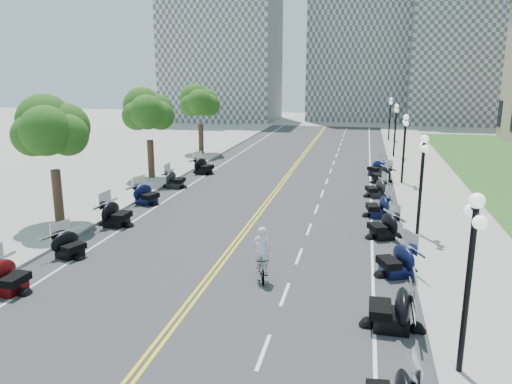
# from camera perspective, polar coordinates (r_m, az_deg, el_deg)

# --- Properties ---
(ground) EXTENTS (160.00, 160.00, 0.00)m
(ground) POSITION_cam_1_polar(r_m,az_deg,el_deg) (23.09, -3.01, -6.75)
(ground) COLOR gray
(road) EXTENTS (16.00, 90.00, 0.01)m
(road) POSITION_cam_1_polar(r_m,az_deg,el_deg) (32.41, 1.63, -0.73)
(road) COLOR #333335
(road) RESTS_ON ground
(centerline_yellow_a) EXTENTS (0.12, 90.00, 0.00)m
(centerline_yellow_a) POSITION_cam_1_polar(r_m,az_deg,el_deg) (32.43, 1.42, -0.71)
(centerline_yellow_a) COLOR yellow
(centerline_yellow_a) RESTS_ON road
(centerline_yellow_b) EXTENTS (0.12, 90.00, 0.00)m
(centerline_yellow_b) POSITION_cam_1_polar(r_m,az_deg,el_deg) (32.39, 1.84, -0.73)
(centerline_yellow_b) COLOR yellow
(centerline_yellow_b) RESTS_ON road
(edge_line_north) EXTENTS (0.12, 90.00, 0.00)m
(edge_line_north) POSITION_cam_1_polar(r_m,az_deg,el_deg) (31.90, 13.01, -1.30)
(edge_line_north) COLOR white
(edge_line_north) RESTS_ON road
(edge_line_south) EXTENTS (0.12, 90.00, 0.00)m
(edge_line_south) POSITION_cam_1_polar(r_m,az_deg,el_deg) (34.14, -8.98, -0.14)
(edge_line_south) COLOR white
(edge_line_south) RESTS_ON road
(lane_dash_4) EXTENTS (0.12, 2.00, 0.00)m
(lane_dash_4) POSITION_cam_1_polar(r_m,az_deg,el_deg) (15.37, 0.85, -17.79)
(lane_dash_4) COLOR white
(lane_dash_4) RESTS_ON road
(lane_dash_5) EXTENTS (0.12, 2.00, 0.00)m
(lane_dash_5) POSITION_cam_1_polar(r_m,az_deg,el_deg) (18.85, 3.32, -11.57)
(lane_dash_5) COLOR white
(lane_dash_5) RESTS_ON road
(lane_dash_6) EXTENTS (0.12, 2.00, 0.00)m
(lane_dash_6) POSITION_cam_1_polar(r_m,az_deg,el_deg) (22.50, 4.94, -7.31)
(lane_dash_6) COLOR white
(lane_dash_6) RESTS_ON road
(lane_dash_7) EXTENTS (0.12, 2.00, 0.00)m
(lane_dash_7) POSITION_cam_1_polar(r_m,az_deg,el_deg) (26.25, 6.08, -4.24)
(lane_dash_7) COLOR white
(lane_dash_7) RESTS_ON road
(lane_dash_8) EXTENTS (0.12, 2.00, 0.00)m
(lane_dash_8) POSITION_cam_1_polar(r_m,az_deg,el_deg) (30.07, 6.93, -1.95)
(lane_dash_8) COLOR white
(lane_dash_8) RESTS_ON road
(lane_dash_9) EXTENTS (0.12, 2.00, 0.00)m
(lane_dash_9) POSITION_cam_1_polar(r_m,az_deg,el_deg) (33.93, 7.58, -0.18)
(lane_dash_9) COLOR white
(lane_dash_9) RESTS_ON road
(lane_dash_10) EXTENTS (0.12, 2.00, 0.00)m
(lane_dash_10) POSITION_cam_1_polar(r_m,az_deg,el_deg) (37.82, 8.10, 1.23)
(lane_dash_10) COLOR white
(lane_dash_10) RESTS_ON road
(lane_dash_11) EXTENTS (0.12, 2.00, 0.00)m
(lane_dash_11) POSITION_cam_1_polar(r_m,az_deg,el_deg) (41.73, 8.52, 2.38)
(lane_dash_11) COLOR white
(lane_dash_11) RESTS_ON road
(lane_dash_12) EXTENTS (0.12, 2.00, 0.00)m
(lane_dash_12) POSITION_cam_1_polar(r_m,az_deg,el_deg) (45.65, 8.87, 3.33)
(lane_dash_12) COLOR white
(lane_dash_12) RESTS_ON road
(lane_dash_13) EXTENTS (0.12, 2.00, 0.00)m
(lane_dash_13) POSITION_cam_1_polar(r_m,az_deg,el_deg) (49.59, 9.17, 4.13)
(lane_dash_13) COLOR white
(lane_dash_13) RESTS_ON road
(lane_dash_14) EXTENTS (0.12, 2.00, 0.00)m
(lane_dash_14) POSITION_cam_1_polar(r_m,az_deg,el_deg) (53.53, 9.42, 4.81)
(lane_dash_14) COLOR white
(lane_dash_14) RESTS_ON road
(lane_dash_15) EXTENTS (0.12, 2.00, 0.00)m
(lane_dash_15) POSITION_cam_1_polar(r_m,az_deg,el_deg) (57.49, 9.64, 5.39)
(lane_dash_15) COLOR white
(lane_dash_15) RESTS_ON road
(lane_dash_16) EXTENTS (0.12, 2.00, 0.00)m
(lane_dash_16) POSITION_cam_1_polar(r_m,az_deg,el_deg) (61.45, 9.83, 5.91)
(lane_dash_16) COLOR white
(lane_dash_16) RESTS_ON road
(lane_dash_17) EXTENTS (0.12, 2.00, 0.00)m
(lane_dash_17) POSITION_cam_1_polar(r_m,az_deg,el_deg) (65.41, 10.00, 6.36)
(lane_dash_17) COLOR white
(lane_dash_17) RESTS_ON road
(lane_dash_18) EXTENTS (0.12, 2.00, 0.00)m
(lane_dash_18) POSITION_cam_1_polar(r_m,az_deg,el_deg) (69.38, 10.15, 6.75)
(lane_dash_18) COLOR white
(lane_dash_18) RESTS_ON road
(lane_dash_19) EXTENTS (0.12, 2.00, 0.00)m
(lane_dash_19) POSITION_cam_1_polar(r_m,az_deg,el_deg) (73.35, 10.28, 7.11)
(lane_dash_19) COLOR white
(lane_dash_19) RESTS_ON road
(sidewalk_north) EXTENTS (5.00, 90.00, 0.15)m
(sidewalk_north) POSITION_cam_1_polar(r_m,az_deg,el_deg) (32.22, 20.31, -1.55)
(sidewalk_north) COLOR #9E9991
(sidewalk_north) RESTS_ON ground
(sidewalk_south) EXTENTS (5.00, 90.00, 0.15)m
(sidewalk_south) POSITION_cam_1_polar(r_m,az_deg,el_deg) (35.79, -15.12, 0.29)
(sidewalk_south) COLOR #9E9991
(sidewalk_south) RESTS_ON ground
(distant_block_a) EXTENTS (18.00, 14.00, 26.00)m
(distant_block_a) POSITION_cam_1_polar(r_m,az_deg,el_deg) (86.36, -3.88, 16.87)
(distant_block_a) COLOR gray
(distant_block_a) RESTS_ON ground
(distant_block_b) EXTENTS (16.00, 12.00, 30.00)m
(distant_block_b) POSITION_cam_1_polar(r_m,az_deg,el_deg) (89.16, 11.68, 17.82)
(distant_block_b) COLOR gray
(distant_block_b) RESTS_ON ground
(distant_block_c) EXTENTS (20.00, 14.00, 22.00)m
(distant_block_c) POSITION_cam_1_polar(r_m,az_deg,el_deg) (87.44, 23.77, 14.44)
(distant_block_c) COLOR gray
(distant_block_c) RESTS_ON ground
(street_lamp_1) EXTENTS (0.50, 1.20, 4.90)m
(street_lamp_1) POSITION_cam_1_polar(r_m,az_deg,el_deg) (14.24, 23.05, -9.92)
(street_lamp_1) COLOR black
(street_lamp_1) RESTS_ON sidewalk_north
(street_lamp_2) EXTENTS (0.50, 1.20, 4.90)m
(street_lamp_2) POSITION_cam_1_polar(r_m,az_deg,el_deg) (25.61, 18.32, 0.68)
(street_lamp_2) COLOR black
(street_lamp_2) RESTS_ON sidewalk_north
(street_lamp_3) EXTENTS (0.50, 1.20, 4.90)m
(street_lamp_3) POSITION_cam_1_polar(r_m,az_deg,el_deg) (37.37, 16.54, 4.69)
(street_lamp_3) COLOR black
(street_lamp_3) RESTS_ON sidewalk_north
(street_lamp_4) EXTENTS (0.50, 1.20, 4.90)m
(street_lamp_4) POSITION_cam_1_polar(r_m,az_deg,el_deg) (49.25, 15.61, 6.78)
(street_lamp_4) COLOR black
(street_lamp_4) RESTS_ON sidewalk_north
(street_lamp_5) EXTENTS (0.50, 1.20, 4.90)m
(street_lamp_5) POSITION_cam_1_polar(r_m,az_deg,el_deg) (61.17, 15.03, 8.05)
(street_lamp_5) COLOR black
(street_lamp_5) RESTS_ON sidewalk_north
(tree_2) EXTENTS (4.80, 4.80, 9.20)m
(tree_2) POSITION_cam_1_polar(r_m,az_deg,el_deg) (27.98, -22.28, 5.87)
(tree_2) COLOR #235619
(tree_2) RESTS_ON sidewalk_south
(tree_3) EXTENTS (4.80, 4.80, 9.20)m
(tree_3) POSITION_cam_1_polar(r_m,az_deg,el_deg) (38.41, -12.15, 8.41)
(tree_3) COLOR #235619
(tree_3) RESTS_ON sidewalk_south
(tree_4) EXTENTS (4.80, 4.80, 9.20)m
(tree_4) POSITION_cam_1_polar(r_m,az_deg,el_deg) (49.56, -6.40, 9.73)
(tree_4) COLOR #235619
(tree_4) RESTS_ON sidewalk_south
(motorcycle_n_4) EXTENTS (2.23, 2.23, 1.54)m
(motorcycle_n_4) POSITION_cam_1_polar(r_m,az_deg,el_deg) (16.82, 15.26, -12.45)
(motorcycle_n_4) COLOR black
(motorcycle_n_4) RESTS_ON road
(motorcycle_n_5) EXTENTS (2.71, 2.71, 1.43)m
(motorcycle_n_5) POSITION_cam_1_polar(r_m,az_deg,el_deg) (20.96, 15.76, -7.33)
(motorcycle_n_5) COLOR black
(motorcycle_n_5) RESTS_ON road
(motorcycle_n_6) EXTENTS (2.66, 2.66, 1.41)m
(motorcycle_n_6) POSITION_cam_1_polar(r_m,az_deg,el_deg) (25.37, 14.37, -3.60)
(motorcycle_n_6) COLOR black
(motorcycle_n_6) RESTS_ON road
(motorcycle_n_7) EXTENTS (2.32, 2.32, 1.40)m
(motorcycle_n_7) POSITION_cam_1_polar(r_m,az_deg,el_deg) (28.98, 13.83, -1.44)
(motorcycle_n_7) COLOR black
(motorcycle_n_7) RESTS_ON road
(motorcycle_n_8) EXTENTS (2.40, 2.40, 1.33)m
(motorcycle_n_8) POSITION_cam_1_polar(r_m,az_deg,el_deg) (33.59, 13.58, 0.56)
(motorcycle_n_8) COLOR black
(motorcycle_n_8) RESTS_ON road
(motorcycle_n_9) EXTENTS (2.65, 2.65, 1.38)m
(motorcycle_n_9) POSITION_cam_1_polar(r_m,az_deg,el_deg) (37.96, 14.14, 2.04)
(motorcycle_n_9) COLOR black
(motorcycle_n_9) RESTS_ON road
(motorcycle_n_10) EXTENTS (2.64, 2.64, 1.31)m
(motorcycle_n_10) POSITION_cam_1_polar(r_m,az_deg,el_deg) (40.81, 13.66, 2.81)
(motorcycle_n_10) COLOR black
(motorcycle_n_10) RESTS_ON road
(motorcycle_s_4) EXTENTS (2.08, 2.08, 1.41)m
(motorcycle_s_4) POSITION_cam_1_polar(r_m,az_deg,el_deg) (20.82, -26.56, -8.47)
(motorcycle_s_4) COLOR #590A0C
(motorcycle_s_4) RESTS_ON road
(motorcycle_s_5) EXTENTS (2.33, 2.33, 1.28)m
(motorcycle_s_5) POSITION_cam_1_polar(r_m,az_deg,el_deg) (23.62, -20.57, -5.52)
(motorcycle_s_5) COLOR black
(motorcycle_s_5) RESTS_ON road
(motorcycle_s_6) EXTENTS (2.19, 2.19, 1.49)m
(motorcycle_s_6) POSITION_cam_1_polar(r_m,az_deg,el_deg) (27.50, -15.72, -2.27)
(motorcycle_s_6) COLOR black
(motorcycle_s_6) RESTS_ON road
(motorcycle_s_7) EXTENTS (2.51, 2.51, 1.40)m
(motorcycle_s_7) POSITION_cam_1_polar(r_m,az_deg,el_deg) (31.59, -12.43, -0.13)
(motorcycle_s_7) COLOR black
(motorcycle_s_7) RESTS_ON road
(motorcycle_s_8) EXTENTS (1.97, 1.97, 1.37)m
(motorcycle_s_8) POSITION_cam_1_polar(r_m,az_deg,el_deg) (35.70, -9.26, 1.56)
(motorcycle_s_8) COLOR black
(motorcycle_s_8) RESTS_ON road
(motorcycle_s_9) EXTENTS (2.56, 2.56, 1.43)m
(motorcycle_s_9) POSITION_cam_1_polar(r_m,az_deg,el_deg) (40.32, -6.01, 3.08)
(motorcycle_s_9) COLOR black
(motorcycle_s_9) RESTS_ON road
(bicycle) EXTENTS (0.95, 1.79, 1.03)m
(bicycle) POSITION_cam_1_polar(r_m,az_deg,el_deg) (19.76, 0.68, -8.72)
(bicycle) COLOR #A51414
(bicycle) RESTS_ON road
(cyclist_rider) EXTENTS (0.68, 0.45, 1.88)m
(cyclist_rider) POSITION_cam_1_polar(r_m,az_deg,el_deg) (19.26, 0.69, -4.71)
(cyclist_rider) COLOR white
(cyclist_rider) RESTS_ON bicycle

